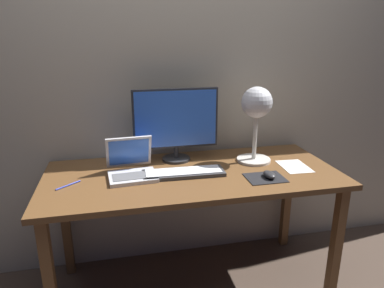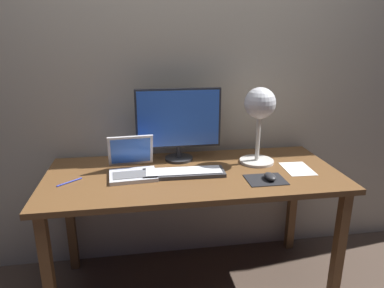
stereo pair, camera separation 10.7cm
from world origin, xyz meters
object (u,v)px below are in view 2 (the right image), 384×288
(keyboard_main, at_px, (184,173))
(pen, at_px, (69,182))
(laptop, at_px, (132,163))
(monitor, at_px, (178,121))
(mouse, at_px, (270,176))
(desk_lamp, at_px, (260,110))

(keyboard_main, relative_size, pen, 3.17)
(laptop, bearing_deg, pen, -165.34)
(keyboard_main, distance_m, laptop, 0.29)
(keyboard_main, bearing_deg, monitor, 89.43)
(monitor, height_order, mouse, monitor)
(keyboard_main, relative_size, mouse, 4.62)
(mouse, bearing_deg, laptop, 163.66)
(laptop, bearing_deg, monitor, 32.13)
(pen, bearing_deg, keyboard_main, 1.54)
(laptop, relative_size, desk_lamp, 0.61)
(pen, bearing_deg, laptop, 14.66)
(desk_lamp, bearing_deg, laptop, -175.49)
(laptop, bearing_deg, desk_lamp, 4.51)
(keyboard_main, height_order, pen, keyboard_main)
(laptop, height_order, desk_lamp, desk_lamp)
(keyboard_main, xyz_separation_m, mouse, (0.43, -0.14, 0.01))
(monitor, xyz_separation_m, laptop, (-0.28, -0.17, -0.18))
(desk_lamp, xyz_separation_m, mouse, (-0.02, -0.26, -0.30))
(pen, bearing_deg, monitor, 23.38)
(laptop, height_order, mouse, laptop)
(monitor, bearing_deg, laptop, -147.87)
(desk_lamp, bearing_deg, monitor, 165.49)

